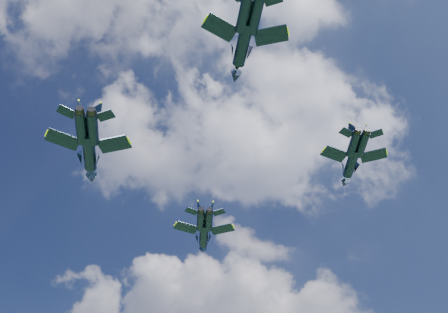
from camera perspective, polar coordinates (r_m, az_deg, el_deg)
jet_lead at (r=99.46m, az=-2.33°, el=-9.01°), size 11.75×15.54×3.67m
jet_left at (r=81.39m, az=-15.10°, el=0.28°), size 12.90×17.35×4.08m
jet_right at (r=85.47m, az=14.28°, el=-0.85°), size 10.96×14.46×3.41m
jet_slot at (r=67.85m, az=2.09°, el=12.40°), size 11.15×15.17×3.57m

